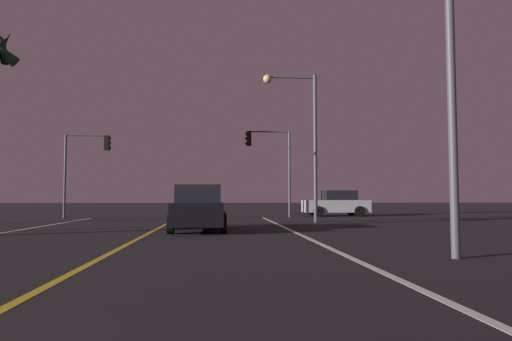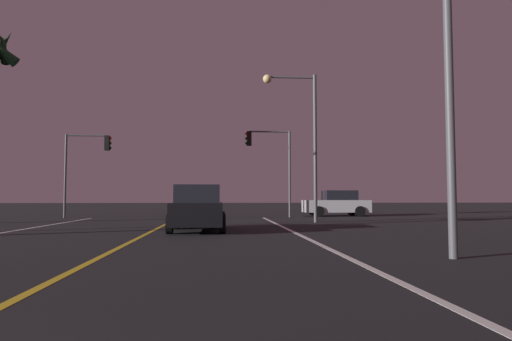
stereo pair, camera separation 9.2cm
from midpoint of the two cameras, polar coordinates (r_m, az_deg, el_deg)
The scene contains 8 objects.
lane_edge_right at distance 11.79m, azimuth 8.87°, elevation -9.42°, with size 0.16×32.97×0.01m, color silver.
lane_center_divider at distance 11.73m, azimuth -16.79°, elevation -9.35°, with size 0.16×32.97×0.01m, color gold.
car_crossing_side at distance 30.76m, azimuth 10.18°, elevation -4.12°, with size 4.30×2.02×1.70m.
car_lead_same_lane at distance 17.12m, azimuth -7.11°, elevation -4.79°, with size 2.02×4.30×1.70m.
traffic_light_near_right at distance 28.69m, azimuth 1.67°, elevation 2.19°, with size 2.89×0.36×5.44m.
traffic_light_near_left at distance 29.60m, azimuth -20.22°, elevation 1.73°, with size 2.79×0.36×5.08m.
street_lamp_right_near at distance 10.55m, azimuth 20.94°, elevation 15.09°, with size 1.89×0.44×7.09m.
street_lamp_right_far at distance 23.09m, azimuth 5.88°, elevation 5.53°, with size 2.73×0.44×7.45m.
Camera 2 is at (2.50, -0.92, 1.26)m, focal length 31.91 mm.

